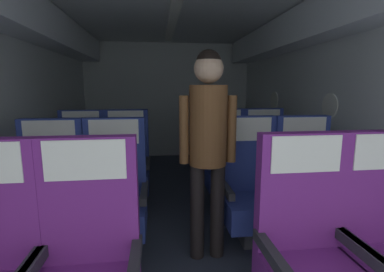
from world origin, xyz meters
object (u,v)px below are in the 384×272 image
flight_attendant (208,134)px  seat_b_right_aisle (306,190)px  seat_a_left_aisle (88,269)px  seat_c_right_window (225,164)px  seat_b_right_window (250,191)px  seat_b_left_aisle (115,198)px  seat_c_left_aisle (127,167)px  seat_a_right_window (308,254)px  seat_b_left_window (51,201)px  seat_c_left_window (82,168)px  seat_c_right_aisle (265,162)px

flight_attendant → seat_b_right_aisle: bearing=-2.0°
seat_a_left_aisle → seat_c_right_window: size_ratio=1.00×
seat_c_right_window → seat_b_right_window: bearing=-89.9°
seat_b_left_aisle → seat_c_left_aisle: size_ratio=1.00×
seat_b_right_aisle → seat_b_right_window: size_ratio=1.00×
seat_a_right_window → flight_attendant: size_ratio=0.68×
seat_b_left_window → seat_b_left_aisle: 0.50m
seat_c_left_window → seat_c_right_window: bearing=-0.1°
seat_c_right_window → seat_c_left_aisle: bearing=179.5°
seat_b_left_window → flight_attendant: flight_attendant is taller
seat_b_left_window → seat_b_right_window: bearing=0.3°
seat_c_left_aisle → seat_c_right_window: same height
seat_c_left_aisle → seat_c_right_aisle: 1.61m
seat_b_left_window → flight_attendant: bearing=-8.0°
seat_a_left_aisle → seat_c_right_window: 2.13m
seat_c_right_window → seat_a_right_window: bearing=-89.8°
flight_attendant → seat_a_right_window: bearing=-72.9°
seat_b_right_aisle → seat_c_left_window: 2.30m
seat_a_right_window → flight_attendant: 1.00m
seat_a_left_aisle → seat_b_left_aisle: 0.90m
seat_b_right_aisle → seat_c_left_aisle: bearing=150.2°
seat_c_right_window → seat_b_right_aisle: bearing=-61.9°
seat_b_left_aisle → seat_b_right_aisle: bearing=-0.7°
seat_b_left_aisle → seat_b_left_window: bearing=-179.9°
seat_b_left_window → seat_c_right_window: (1.62, 0.90, 0.00)m
seat_b_right_aisle → seat_c_left_window: (-2.11, 0.92, 0.00)m
seat_c_left_window → seat_c_left_aisle: 0.48m
seat_a_right_window → seat_b_right_aisle: same height
seat_a_left_aisle → seat_a_right_window: (1.14, -0.02, 0.00)m
seat_c_right_aisle → seat_a_right_window: bearing=-104.7°
seat_c_left_aisle → flight_attendant: bearing=-56.2°
seat_c_left_window → seat_c_right_aisle: (2.10, -0.01, 0.00)m
seat_c_left_window → seat_a_left_aisle: bearing=-75.0°
seat_a_right_window → seat_b_right_aisle: bearing=61.7°
seat_c_left_window → flight_attendant: 1.70m
seat_c_left_aisle → seat_c_right_window: bearing=-0.5°
flight_attendant → seat_c_right_window: bearing=57.6°
seat_a_left_aisle → seat_a_right_window: size_ratio=1.00×
seat_b_left_window → seat_c_right_aisle: size_ratio=1.00×
seat_b_left_window → seat_b_right_aisle: size_ratio=1.00×
seat_b_left_window → seat_b_left_aisle: bearing=0.1°
seat_c_left_window → flight_attendant: (1.21, -1.07, 0.53)m
seat_b_left_aisle → seat_c_left_window: size_ratio=1.00×
seat_a_left_aisle → seat_b_right_window: (1.13, 0.91, 0.00)m
seat_b_right_window → seat_c_right_window: bearing=90.1°
seat_b_left_window → seat_c_left_window: bearing=89.5°
seat_b_left_window → seat_c_left_aisle: (0.49, 0.91, 0.00)m
seat_b_left_window → seat_c_left_aisle: 1.04m
seat_b_left_aisle → seat_c_right_window: size_ratio=1.00×
seat_c_right_aisle → seat_b_left_aisle: bearing=-150.9°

